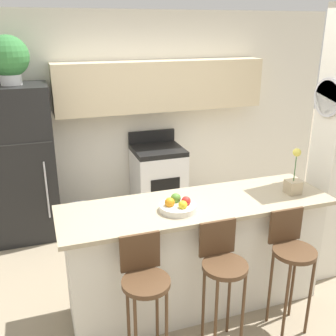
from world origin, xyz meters
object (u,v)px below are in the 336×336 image
bar_stool_left (145,284)px  fruit_bowl (178,206)px  orchid_vase (294,181)px  bar_stool_mid (223,268)px  potted_plant_on_fridge (8,58)px  bar_stool_right (291,254)px  refrigerator (22,164)px  trash_bin (81,220)px  stove_range (158,181)px

bar_stool_left → fruit_bowl: bearing=46.6°
orchid_vase → fruit_bowl: orchid_vase is taller
bar_stool_mid → potted_plant_on_fridge: 3.01m
bar_stool_right → orchid_vase: orchid_vase is taller
refrigerator → trash_bin: (0.58, -0.21, -0.70)m
trash_bin → bar_stool_right: bearing=-56.0°
refrigerator → bar_stool_mid: (1.38, -2.30, -0.21)m
refrigerator → fruit_bowl: (1.18, -1.88, 0.14)m
stove_range → bar_stool_mid: bearing=-95.7°
bar_stool_right → potted_plant_on_fridge: 3.33m
bar_stool_right → fruit_bowl: 0.97m
potted_plant_on_fridge → trash_bin: bearing=-20.0°
potted_plant_on_fridge → orchid_vase: size_ratio=1.25×
refrigerator → fruit_bowl: bearing=-57.8°
bar_stool_left → trash_bin: size_ratio=2.67×
orchid_vase → fruit_bowl: bearing=179.9°
refrigerator → orchid_vase: 2.94m
trash_bin → orchid_vase: bearing=-45.0°
bar_stool_left → trash_bin: bar_stool_left is taller
bar_stool_right → trash_bin: (-1.40, 2.09, -0.49)m
refrigerator → stove_range: bearing=1.0°
bar_stool_mid → bar_stool_right: same height
stove_range → bar_stool_left: stove_range is taller
bar_stool_mid → orchid_vase: orchid_vase is taller
bar_stool_mid → bar_stool_right: 0.60m
refrigerator → bar_stool_right: (1.98, -2.30, -0.21)m
stove_range → bar_stool_mid: size_ratio=1.05×
bar_stool_right → potted_plant_on_fridge: bearing=130.8°
refrigerator → bar_stool_right: size_ratio=1.75×
bar_stool_right → refrigerator: bearing=130.8°
refrigerator → orchid_vase: bearing=-39.9°
orchid_vase → trash_bin: bearing=135.0°
refrigerator → stove_range: size_ratio=1.66×
stove_range → refrigerator: bearing=-179.0°
bar_stool_left → potted_plant_on_fridge: 2.79m
orchid_vase → bar_stool_mid: bearing=-154.3°
bar_stool_mid → potted_plant_on_fridge: size_ratio=2.00×
bar_stool_left → orchid_vase: 1.57m
stove_range → fruit_bowl: 2.04m
bar_stool_right → potted_plant_on_fridge: size_ratio=2.00×
trash_bin → potted_plant_on_fridge: bearing=160.0°
orchid_vase → bar_stool_right: bearing=-122.6°
stove_range → bar_stool_left: 2.48m
refrigerator → bar_stool_mid: bearing=-58.9°
refrigerator → bar_stool_left: refrigerator is taller
fruit_bowl → bar_stool_left: bearing=-133.4°
bar_stool_left → potted_plant_on_fridge: size_ratio=2.00×
bar_stool_right → fruit_bowl: bearing=152.4°
bar_stool_right → orchid_vase: (0.27, 0.41, 0.42)m
bar_stool_mid → trash_bin: size_ratio=2.67×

